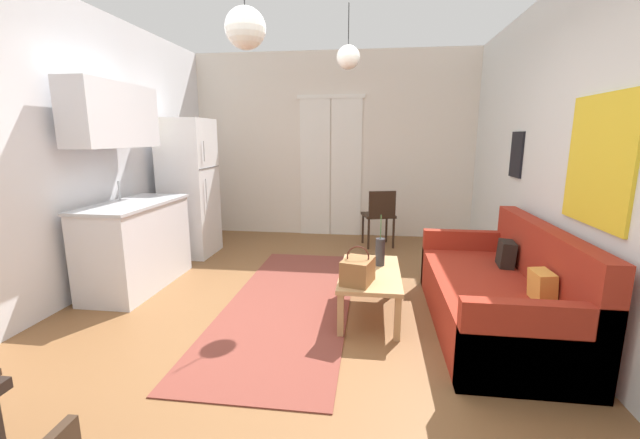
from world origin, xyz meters
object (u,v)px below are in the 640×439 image
handbag (358,271)px  pendant_lamp_far (348,57)px  couch (502,296)px  pendant_lamp_near (245,28)px  refrigerator (189,188)px  bamboo_vase (380,252)px  accent_chair (379,214)px  coffee_table (370,277)px

handbag → pendant_lamp_far: 2.16m
couch → pendant_lamp_near: 2.83m
handbag → refrigerator: refrigerator is taller
bamboo_vase → pendant_lamp_near: size_ratio=0.68×
handbag → accent_chair: accent_chair is taller
accent_chair → coffee_table: bearing=72.1°
handbag → accent_chair: (0.20, 2.57, -0.02)m
handbag → refrigerator: size_ratio=0.18×
coffee_table → refrigerator: refrigerator is taller
accent_chair → pendant_lamp_near: 3.52m
bamboo_vase → accent_chair: (0.02, 2.08, -0.04)m
bamboo_vase → pendant_lamp_far: (-0.36, 0.64, 1.81)m
handbag → pendant_lamp_far: pendant_lamp_far is taller
bamboo_vase → accent_chair: bamboo_vase is taller
coffee_table → bamboo_vase: 0.27m
couch → bamboo_vase: size_ratio=4.14×
pendant_lamp_near → pendant_lamp_far: bearing=67.6°
couch → pendant_lamp_far: bearing=144.9°
bamboo_vase → pendant_lamp_far: size_ratio=0.77×
handbag → coffee_table: bearing=71.7°
refrigerator → pendant_lamp_near: 3.01m
couch → coffee_table: bearing=173.6°
refrigerator → accent_chair: refrigerator is taller
coffee_table → handbag: bearing=-108.3°
refrigerator → accent_chair: (2.49, 0.68, -0.41)m
couch → pendant_lamp_near: size_ratio=2.80×
handbag → pendant_lamp_far: (-0.17, 1.13, 1.83)m
couch → refrigerator: (-3.47, 1.71, 0.62)m
handbag → bamboo_vase: bearing=69.3°
bamboo_vase → refrigerator: size_ratio=0.27×
accent_chair → pendant_lamp_far: 2.37m
bamboo_vase → pendant_lamp_far: 1.95m
pendant_lamp_near → pendant_lamp_far: same height
couch → refrigerator: refrigerator is taller
refrigerator → pendant_lamp_far: 2.67m
couch → coffee_table: couch is taller
refrigerator → pendant_lamp_far: (2.12, -0.75, 1.44)m
handbag → pendant_lamp_near: bearing=-157.9°
bamboo_vase → pendant_lamp_near: bearing=-140.0°
coffee_table → bamboo_vase: bamboo_vase is taller
bamboo_vase → handbag: 0.52m
bamboo_vase → handbag: size_ratio=1.43×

